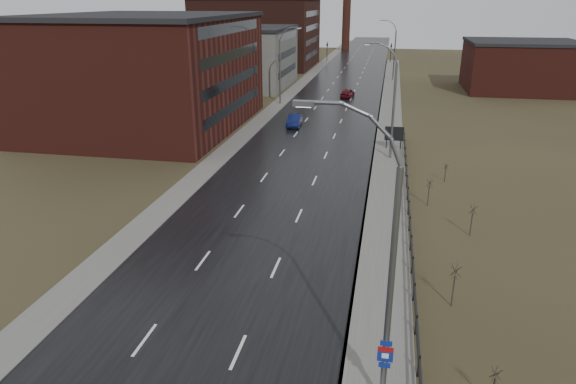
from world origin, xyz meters
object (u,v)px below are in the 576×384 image
at_px(billboard, 394,134).
at_px(car_far, 347,93).
at_px(streetlight_main, 383,271).
at_px(car_near, 295,121).

distance_m(billboard, car_far, 30.89).
bearing_deg(car_far, streetlight_main, 103.64).
bearing_deg(car_far, billboard, 111.86).
xyz_separation_m(car_near, car_far, (4.82, 21.45, -0.00)).
relative_size(billboard, car_far, 0.59).
bearing_deg(car_near, car_far, 74.20).
distance_m(car_near, car_far, 21.99).
height_order(car_near, car_far, car_near).
bearing_deg(billboard, streetlight_main, -90.96).
bearing_deg(car_far, car_near, 85.18).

